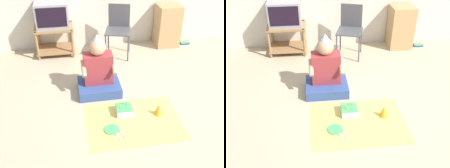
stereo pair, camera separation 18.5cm
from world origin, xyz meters
The scene contains 13 objects.
ground_plane centered at (0.00, 0.00, 0.00)m, with size 16.00×16.00×0.00m, color tan.
tv_stand centered at (-1.39, 2.01, 0.31)m, with size 0.67×0.51×0.52m.
tv centered at (-1.39, 2.02, 0.73)m, with size 0.55×0.42×0.43m.
folding_chair centered at (-0.27, 1.79, 0.53)m, with size 0.53×0.53×0.89m.
cardboard_box_stack centered at (0.72, 2.02, 0.39)m, with size 0.43×0.42×0.78m.
book_pile centered at (1.11, 1.98, 0.03)m, with size 0.18×0.11×0.05m.
person_seated centered at (-0.77, 0.68, 0.28)m, with size 0.60×0.50×0.87m.
party_cloth centered at (-0.43, -0.08, 0.00)m, with size 1.19×0.87×0.01m.
birthday_cake centered at (-0.52, 0.10, 0.05)m, with size 0.21×0.21×0.15m.
party_hat_blue centered at (-0.09, 0.00, 0.09)m, with size 0.11×0.11×0.16m.
paper_plate centered at (-0.73, -0.19, 0.01)m, with size 0.19×0.19×0.01m.
plastic_spoon_near centered at (-0.63, -0.27, 0.01)m, with size 0.06×0.14×0.01m.
plastic_spoon_far centered at (-0.68, -0.30, 0.01)m, with size 0.04×0.15×0.01m.
Camera 2 is at (-0.94, -2.51, 2.22)m, focal length 42.00 mm.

